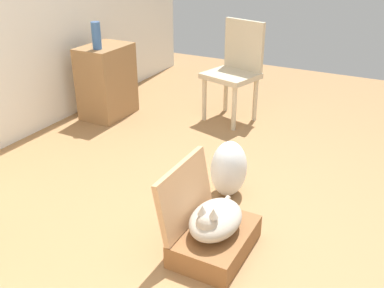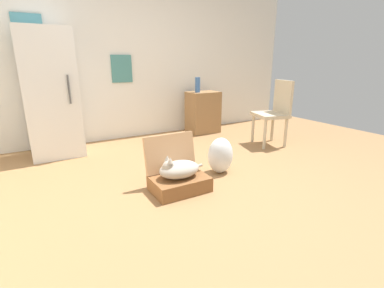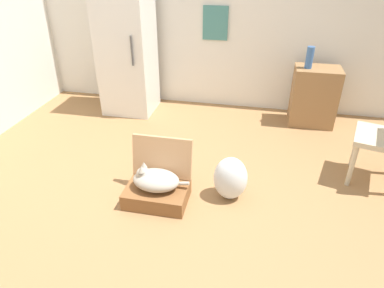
% 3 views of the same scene
% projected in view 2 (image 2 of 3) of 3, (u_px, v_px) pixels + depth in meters
% --- Properties ---
extents(ground_plane, '(7.68, 7.68, 0.00)m').
position_uv_depth(ground_plane, '(195.00, 185.00, 2.89)').
color(ground_plane, '#9E7247').
rests_on(ground_plane, ground).
extents(wall_back, '(6.40, 0.15, 2.60)m').
position_uv_depth(wall_back, '(122.00, 56.00, 4.39)').
color(wall_back, silver).
rests_on(wall_back, ground).
extents(suitcase_base, '(0.54, 0.38, 0.14)m').
position_uv_depth(suitcase_base, '(180.00, 184.00, 2.75)').
color(suitcase_base, brown).
rests_on(suitcase_base, ground).
extents(suitcase_lid, '(0.54, 0.10, 0.38)m').
position_uv_depth(suitcase_lid, '(170.00, 153.00, 2.84)').
color(suitcase_lid, tan).
rests_on(suitcase_lid, suitcase_base).
extents(cat, '(0.49, 0.28, 0.23)m').
position_uv_depth(cat, '(178.00, 169.00, 2.70)').
color(cat, '#B2A899').
rests_on(cat, suitcase_base).
extents(plastic_bag_white, '(0.30, 0.25, 0.41)m').
position_uv_depth(plastic_bag_white, '(220.00, 155.00, 3.16)').
color(plastic_bag_white, silver).
rests_on(plastic_bag_white, ground).
extents(refrigerator, '(0.64, 0.62, 1.63)m').
position_uv_depth(refrigerator, '(51.00, 94.00, 3.62)').
color(refrigerator, silver).
rests_on(refrigerator, ground).
extents(side_table, '(0.53, 0.38, 0.72)m').
position_uv_depth(side_table, '(203.00, 112.00, 4.92)').
color(side_table, olive).
rests_on(side_table, ground).
extents(vase_tall, '(0.08, 0.08, 0.25)m').
position_uv_depth(vase_tall, '(198.00, 85.00, 4.70)').
color(vase_tall, '#38609E').
rests_on(vase_tall, side_table).
extents(chair, '(0.53, 0.56, 0.96)m').
position_uv_depth(chair, '(275.00, 110.00, 4.16)').
color(chair, beige).
rests_on(chair, ground).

